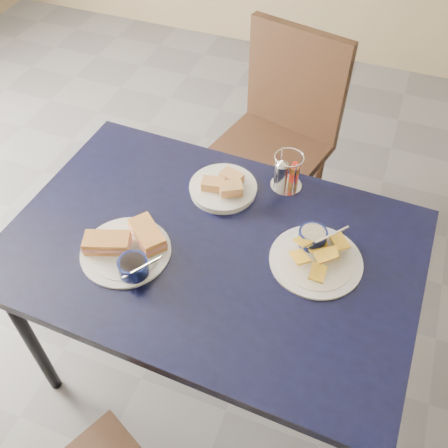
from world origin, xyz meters
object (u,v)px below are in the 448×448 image
(plantain_plate, at_px, (315,252))
(bread_basket, at_px, (224,187))
(dining_table, at_px, (211,257))
(condiment_caddy, at_px, (286,173))
(chair_far, at_px, (276,125))
(sandwich_plate, at_px, (128,248))

(plantain_plate, distance_m, bread_basket, 0.40)
(dining_table, xyz_separation_m, condiment_caddy, (0.14, 0.35, 0.12))
(chair_far, relative_size, condiment_caddy, 7.31)
(dining_table, bearing_deg, chair_far, 92.78)
(bread_basket, bearing_deg, dining_table, -78.73)
(condiment_caddy, bearing_deg, chair_far, 108.43)
(chair_far, bearing_deg, sandwich_plate, -100.06)
(chair_far, relative_size, bread_basket, 4.33)
(chair_far, xyz_separation_m, plantain_plate, (0.36, -0.83, 0.20))
(dining_table, height_order, condiment_caddy, condiment_caddy)
(plantain_plate, relative_size, condiment_caddy, 2.10)
(sandwich_plate, distance_m, condiment_caddy, 0.59)
(dining_table, xyz_separation_m, chair_far, (-0.04, 0.90, -0.12))
(dining_table, height_order, bread_basket, bread_basket)
(sandwich_plate, bearing_deg, dining_table, 28.12)
(dining_table, height_order, sandwich_plate, sandwich_plate)
(dining_table, relative_size, chair_far, 1.33)
(bread_basket, bearing_deg, sandwich_plate, -116.16)
(sandwich_plate, height_order, plantain_plate, same)
(dining_table, distance_m, sandwich_plate, 0.27)
(bread_basket, bearing_deg, condiment_caddy, 29.05)
(chair_far, height_order, bread_basket, chair_far)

